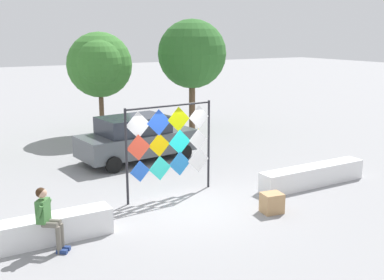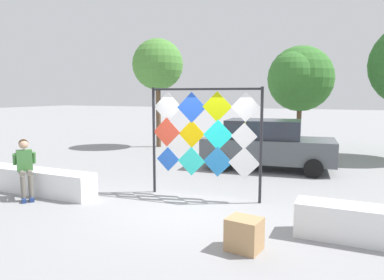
{
  "view_description": "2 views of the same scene",
  "coord_description": "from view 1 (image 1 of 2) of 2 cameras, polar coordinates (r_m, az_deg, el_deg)",
  "views": [
    {
      "loc": [
        -5.97,
        -10.64,
        4.74
      ],
      "look_at": [
        0.3,
        0.27,
        1.82
      ],
      "focal_mm": 43.25,
      "sensor_mm": 36.0,
      "label": 1
    },
    {
      "loc": [
        3.24,
        -7.03,
        2.56
      ],
      "look_at": [
        -0.2,
        0.74,
        1.48
      ],
      "focal_mm": 33.23,
      "sensor_mm": 36.0,
      "label": 2
    }
  ],
  "objects": [
    {
      "name": "seated_vendor",
      "position": [
        10.71,
        -17.39,
        -8.75
      ],
      "size": [
        0.71,
        0.68,
        1.48
      ],
      "color": "#666056",
      "rests_on": "ground"
    },
    {
      "name": "kite_display_rack",
      "position": [
        13.48,
        -2.78,
        -0.19
      ],
      "size": [
        2.85,
        0.24,
        2.75
      ],
      "color": "#232328",
      "rests_on": "ground"
    },
    {
      "name": "plaza_ledge_left",
      "position": [
        11.3,
        -19.65,
        -10.79
      ],
      "size": [
        3.89,
        0.61,
        0.63
      ],
      "primitive_type": "cube",
      "color": "white",
      "rests_on": "ground"
    },
    {
      "name": "cardboard_box_large",
      "position": [
        12.75,
        9.83,
        -7.65
      ],
      "size": [
        0.6,
        0.53,
        0.55
      ],
      "primitive_type": "cube",
      "rotation": [
        0.0,
        0.0,
        -0.14
      ],
      "color": "tan",
      "rests_on": "ground"
    },
    {
      "name": "plaza_ledge_right",
      "position": [
        15.23,
        14.66,
        -4.26
      ],
      "size": [
        3.89,
        0.61,
        0.63
      ],
      "primitive_type": "cube",
      "color": "white",
      "rests_on": "ground"
    },
    {
      "name": "parked_car",
      "position": [
        17.56,
        -6.89,
        0.23
      ],
      "size": [
        4.59,
        2.5,
        1.71
      ],
      "color": "#4C5156",
      "rests_on": "ground"
    },
    {
      "name": "tree_broadleaf",
      "position": [
        21.91,
        -11.33,
        9.11
      ],
      "size": [
        3.02,
        3.24,
        4.81
      ],
      "color": "brown",
      "rests_on": "ground"
    },
    {
      "name": "ground",
      "position": [
        13.09,
        -0.56,
        -8.17
      ],
      "size": [
        120.0,
        120.0,
        0.0
      ],
      "primitive_type": "plane",
      "color": "gray"
    },
    {
      "name": "tree_palm_like",
      "position": [
        22.97,
        -0.28,
        10.67
      ],
      "size": [
        3.36,
        3.36,
        5.42
      ],
      "color": "brown",
      "rests_on": "ground"
    }
  ]
}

